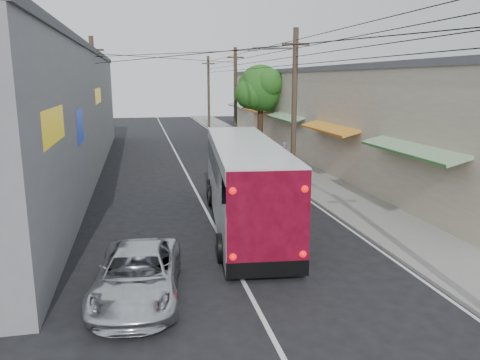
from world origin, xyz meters
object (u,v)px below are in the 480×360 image
at_px(jeepney, 138,275).
at_px(pedestrian_near, 284,160).
at_px(parked_suv, 273,164).
at_px(coach_bus, 244,181).
at_px(pedestrian_far, 284,155).
at_px(parked_car_mid, 235,142).
at_px(parked_car_far, 221,140).

height_order(jeepney, pedestrian_near, pedestrian_near).
relative_size(jeepney, parked_suv, 0.78).
height_order(coach_bus, pedestrian_far, coach_bus).
distance_m(jeepney, pedestrian_far, 18.47).
relative_size(parked_car_mid, parked_car_far, 1.02).
distance_m(jeepney, pedestrian_near, 16.11).
xyz_separation_m(parked_suv, pedestrian_near, (0.80, 0.48, 0.12)).
relative_size(parked_suv, pedestrian_near, 3.43).
relative_size(coach_bus, parked_car_far, 2.84).
distance_m(coach_bus, pedestrian_far, 11.56).
distance_m(pedestrian_near, pedestrian_far, 2.41).
bearing_deg(parked_car_far, jeepney, -97.65).
bearing_deg(parked_car_far, parked_car_mid, -59.72).
bearing_deg(pedestrian_near, parked_car_mid, -65.32).
height_order(parked_suv, parked_car_mid, parked_suv).
relative_size(parked_suv, parked_car_mid, 1.44).
bearing_deg(pedestrian_far, parked_car_mid, -69.57).
distance_m(parked_suv, parked_car_far, 12.38).
bearing_deg(parked_car_far, coach_bus, -90.56).
xyz_separation_m(jeepney, parked_car_mid, (7.44, 23.88, 0.06)).
distance_m(coach_bus, parked_suv, 8.41).
relative_size(pedestrian_near, pedestrian_far, 1.11).
bearing_deg(pedestrian_near, pedestrian_far, -87.00).
bearing_deg(parked_suv, pedestrian_near, 34.05).
height_order(parked_car_far, pedestrian_near, pedestrian_near).
xyz_separation_m(parked_suv, parked_car_far, (-0.80, 12.35, -0.19)).
bearing_deg(parked_suv, parked_car_far, 97.05).
relative_size(jeepney, parked_car_mid, 1.12).
bearing_deg(jeepney, parked_car_mid, 78.78).
bearing_deg(parked_car_mid, pedestrian_far, -79.21).
relative_size(jeepney, pedestrian_near, 2.67).
height_order(jeepney, parked_car_mid, parked_car_mid).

